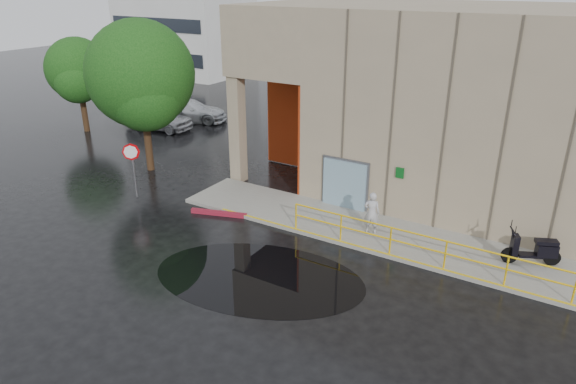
% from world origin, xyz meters
% --- Properties ---
extents(ground, '(120.00, 120.00, 0.00)m').
position_xyz_m(ground, '(0.00, 0.00, 0.00)').
color(ground, black).
rests_on(ground, ground).
extents(sidewalk, '(20.00, 3.00, 0.15)m').
position_xyz_m(sidewalk, '(4.00, 4.50, 0.07)').
color(sidewalk, gray).
rests_on(sidewalk, ground).
extents(building, '(20.00, 10.17, 8.00)m').
position_xyz_m(building, '(5.10, 10.98, 4.21)').
color(building, gray).
rests_on(building, ground).
extents(guardrail, '(9.56, 0.06, 1.03)m').
position_xyz_m(guardrail, '(4.25, 3.15, 0.68)').
color(guardrail, yellow).
rests_on(guardrail, sidewalk).
extents(person, '(0.68, 0.54, 1.64)m').
position_xyz_m(person, '(2.11, 4.29, 0.97)').
color(person, '#B3B3B8').
rests_on(person, sidewalk).
extents(scooter, '(1.95, 1.32, 1.48)m').
position_xyz_m(scooter, '(7.61, 4.95, 1.00)').
color(scooter, black).
rests_on(scooter, sidewalk).
extents(stop_sign, '(0.62, 0.49, 2.51)m').
position_xyz_m(stop_sign, '(-8.25, 2.30, 1.83)').
color(stop_sign, slate).
rests_on(stop_sign, ground).
extents(red_curb, '(2.34, 0.91, 0.18)m').
position_xyz_m(red_curb, '(-3.95, 2.74, 0.09)').
color(red_curb, maroon).
rests_on(red_curb, ground).
extents(puddle, '(7.90, 5.97, 0.01)m').
position_xyz_m(puddle, '(0.13, -0.32, 0.00)').
color(puddle, black).
rests_on(puddle, ground).
extents(car_a, '(4.74, 2.26, 1.57)m').
position_xyz_m(car_a, '(-15.36, 10.96, 0.78)').
color(car_a, '#B5B7BC').
rests_on(car_a, ground).
extents(car_b, '(3.98, 1.71, 1.28)m').
position_xyz_m(car_b, '(-16.85, 12.89, 0.64)').
color(car_b, silver).
rests_on(car_b, ground).
extents(car_c, '(5.51, 3.86, 1.48)m').
position_xyz_m(car_c, '(-15.00, 13.46, 0.74)').
color(car_c, silver).
rests_on(car_c, ground).
extents(tree_near, '(5.13, 5.13, 7.38)m').
position_xyz_m(tree_near, '(-10.18, 5.13, 4.61)').
color(tree_near, '#301F10').
rests_on(tree_near, ground).
extents(tree_far, '(3.82, 3.84, 5.81)m').
position_xyz_m(tree_far, '(-18.86, 8.11, 3.74)').
color(tree_far, '#301F10').
rests_on(tree_far, ground).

